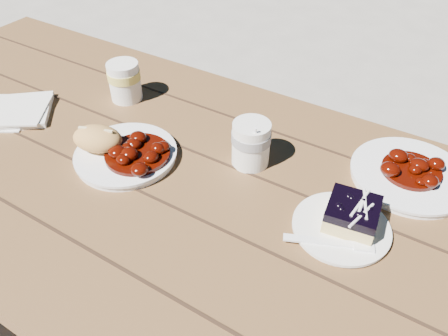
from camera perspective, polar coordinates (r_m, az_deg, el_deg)
The scene contains 12 objects.
picnic_table at distance 1.01m, azimuth -3.35°, elevation -8.65°, with size 2.00×1.55×0.75m.
main_plate at distance 0.96m, azimuth -12.67°, elevation 1.63°, with size 0.21×0.21×0.02m, color white.
goulash_stew at distance 0.93m, azimuth -11.35°, elevation 2.57°, with size 0.14×0.14×0.04m, color #3B0902, non-canonical shape.
bread_roll at distance 0.97m, azimuth -16.18°, elevation 3.70°, with size 0.11×0.07×0.06m, color tan.
dessert_plate at distance 0.82m, azimuth 15.02°, elevation -7.58°, with size 0.17×0.17×0.01m, color white.
blueberry_cake at distance 0.81m, azimuth 16.40°, elevation -5.75°, with size 0.10×0.10×0.05m.
fork_dessert at distance 0.78m, azimuth 12.36°, elevation -9.29°, with size 0.03×0.16×0.01m, color white, non-canonical shape.
coffee_cup at distance 0.91m, azimuth 3.54°, elevation 3.18°, with size 0.08×0.08×0.10m, color white.
napkin_stack at distance 1.19m, azimuth -25.29°, elevation 6.72°, with size 0.15×0.15×0.01m, color white.
second_plate at distance 0.97m, azimuth 23.05°, elevation -0.89°, with size 0.23×0.23×0.02m, color white.
second_stew at distance 0.95m, azimuth 23.50°, elevation 0.41°, with size 0.12×0.12×0.04m, color #3B0902, non-canonical shape.
second_cup at distance 1.15m, azimuth -12.84°, elevation 10.99°, with size 0.08×0.08×0.10m, color white.
Camera 1 is at (0.39, -0.52, 1.35)m, focal length 35.00 mm.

